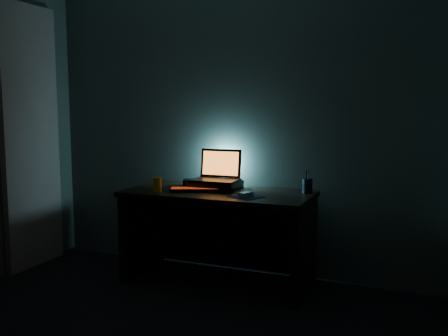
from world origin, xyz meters
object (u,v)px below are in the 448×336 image
Objects in this scene: mouse at (246,194)px; juice_glass at (157,185)px; keyboard at (197,189)px; pen_cup at (307,186)px; router at (193,183)px; laptop at (217,173)px.

juice_glass reaches higher than mouse.
keyboard is at bearing 29.80° from juice_glass.
mouse is 0.53m from pen_cup.
pen_cup is at bearing -6.50° from keyboard.
juice_glass is at bearing -130.74° from router.
juice_glass reaches higher than pen_cup.
router reaches higher than mouse.
laptop is 0.52m from juice_glass.
router is (-0.14, 0.22, 0.01)m from keyboard.
laptop is at bearing -177.78° from pen_cup.
laptop is at bearing -22.17° from router.
pen_cup is 1.19m from juice_glass.
mouse is at bearing -41.84° from laptop.
mouse is 0.73m from juice_glass.
mouse is at bearing -138.05° from pen_cup.
keyboard is 0.32m from juice_glass.
mouse is 0.68m from router.
laptop is 0.24m from router.
laptop is at bearing 44.93° from keyboard.
keyboard is 0.26m from router.
juice_glass is 0.56× the size of router.
laptop reaches higher than keyboard.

